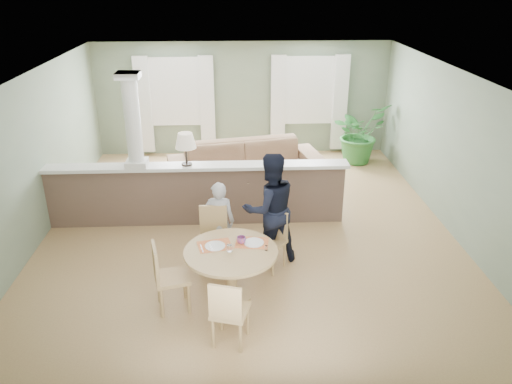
{
  "coord_description": "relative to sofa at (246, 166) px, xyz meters",
  "views": [
    {
      "loc": [
        -0.24,
        -7.89,
        4.16
      ],
      "look_at": [
        0.09,
        -1.0,
        1.11
      ],
      "focal_mm": 35.0,
      "sensor_mm": 36.0,
      "label": 1
    }
  ],
  "objects": [
    {
      "name": "sofa",
      "position": [
        0.0,
        0.0,
        0.0
      ],
      "size": [
        3.34,
        1.83,
        0.92
      ],
      "primitive_type": "imported",
      "rotation": [
        0.0,
        0.0,
        0.2
      ],
      "color": "#8F714E",
      "rests_on": "ground"
    },
    {
      "name": "child_person",
      "position": [
        -0.5,
        -2.86,
        0.19
      ],
      "size": [
        0.5,
        0.34,
        1.31
      ],
      "primitive_type": "imported",
      "rotation": [
        0.0,
        0.0,
        3.07
      ],
      "color": "#9E9EA3",
      "rests_on": "ground"
    },
    {
      "name": "dining_table",
      "position": [
        -0.32,
        -3.91,
        0.14
      ],
      "size": [
        1.26,
        1.26,
        0.86
      ],
      "rotation": [
        0.0,
        0.0,
        0.22
      ],
      "color": "tan",
      "rests_on": "ground"
    },
    {
      "name": "chair_near",
      "position": [
        -0.35,
        -4.87,
        0.05
      ],
      "size": [
        0.52,
        0.52,
        0.92
      ],
      "rotation": [
        0.0,
        0.0,
        2.86
      ],
      "color": "tan",
      "rests_on": "ground"
    },
    {
      "name": "ground",
      "position": [
        -0.02,
        -1.79,
        -0.46
      ],
      "size": [
        8.0,
        8.0,
        0.0
      ],
      "primitive_type": "plane",
      "color": "tan",
      "rests_on": "ground"
    },
    {
      "name": "pony_wall",
      "position": [
        -1.0,
        -1.59,
        0.25
      ],
      "size": [
        5.32,
        0.38,
        2.7
      ],
      "color": "brown",
      "rests_on": "ground"
    },
    {
      "name": "houseplant",
      "position": [
        2.68,
        1.41,
        0.24
      ],
      "size": [
        1.66,
        1.62,
        1.4
      ],
      "primitive_type": "imported",
      "rotation": [
        0.0,
        0.0,
        0.61
      ],
      "color": "#2B6D2C",
      "rests_on": "ground"
    },
    {
      "name": "chair_far_boy",
      "position": [
        -0.59,
        -3.07,
        0.07
      ],
      "size": [
        0.45,
        0.45,
        0.97
      ],
      "rotation": [
        0.0,
        0.0,
        -0.03
      ],
      "color": "tan",
      "rests_on": "ground"
    },
    {
      "name": "man_person",
      "position": [
        0.27,
        -2.92,
        0.42
      ],
      "size": [
        1.02,
        0.9,
        1.77
      ],
      "primitive_type": "imported",
      "rotation": [
        0.0,
        0.0,
        3.45
      ],
      "color": "black",
      "rests_on": "ground"
    },
    {
      "name": "room_shell",
      "position": [
        -0.05,
        -1.16,
        1.35
      ],
      "size": [
        7.02,
        8.02,
        2.71
      ],
      "color": "gray",
      "rests_on": "ground"
    },
    {
      "name": "chair_side",
      "position": [
        -1.17,
        -4.1,
        0.07
      ],
      "size": [
        0.53,
        0.53,
        0.97
      ],
      "rotation": [
        0.0,
        0.0,
        1.81
      ],
      "color": "tan",
      "rests_on": "ground"
    },
    {
      "name": "chair_far_man",
      "position": [
        0.3,
        -3.11,
        0.03
      ],
      "size": [
        0.57,
        0.57,
        0.9
      ],
      "rotation": [
        0.0,
        0.0,
        -0.65
      ],
      "color": "tan",
      "rests_on": "ground"
    }
  ]
}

